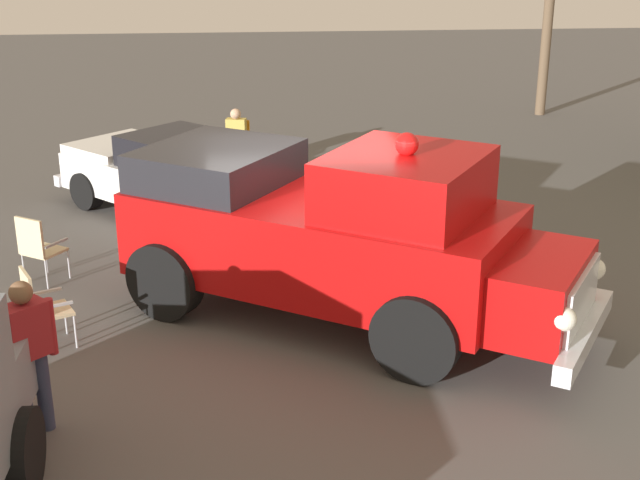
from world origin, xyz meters
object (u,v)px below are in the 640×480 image
Objects in this scene: vintage_fire_truck at (336,232)px; classic_hot_rod at (173,173)px; lawn_chair_near_truck at (237,142)px; spectator_standing at (28,348)px; lawn_chair_spare at (37,245)px; spectator_seated at (235,138)px; lawn_chair_by_car at (39,303)px.

vintage_fire_truck is 5.15m from classic_hot_rod.
spectator_standing is at bearing 168.14° from lawn_chair_near_truck.
lawn_chair_spare is at bearing 11.13° from spectator_standing.
vintage_fire_truck is at bearing -152.23° from classic_hot_rod.
lawn_chair_near_truck is at bearing -13.84° from spectator_seated.
vintage_fire_truck reaches higher than spectator_seated.
lawn_chair_spare is (2.03, 0.45, 0.00)m from lawn_chair_by_car.
vintage_fire_truck is at bearing -53.92° from spectator_standing.
lawn_chair_near_truck is 0.79× the size of spectator_seated.
lawn_chair_spare is at bearing 150.53° from classic_hot_rod.
vintage_fire_truck is 4.11m from spectator_standing.
spectator_standing reaches higher than lawn_chair_spare.
classic_hot_rod reaches higher than spectator_seated.
lawn_chair_by_car is 1.98m from spectator_standing.
lawn_chair_near_truck and lawn_chair_by_car have the same top height.
vintage_fire_truck reaches higher than lawn_chair_spare.
spectator_seated is at bearing 166.16° from lawn_chair_near_truck.
lawn_chair_by_car is 8.05m from spectator_seated.
lawn_chair_by_car is at bearing 166.00° from classic_hot_rod.
lawn_chair_spare is (-3.01, 1.70, -0.16)m from classic_hot_rod.
lawn_chair_near_truck is 9.97m from spectator_standing.
classic_hot_rod is 5.19m from lawn_chair_by_car.
classic_hot_rod reaches higher than lawn_chair_near_truck.
lawn_chair_by_car is 0.79× the size of spectator_seated.
classic_hot_rod is 7.02m from spectator_standing.
lawn_chair_spare is at bearing 12.40° from lawn_chair_by_car.
vintage_fire_truck is 1.41× the size of classic_hot_rod.
lawn_chair_by_car is at bearing 163.12° from lawn_chair_near_truck.
lawn_chair_by_car is at bearing 9.79° from spectator_standing.
vintage_fire_truck is 3.73m from lawn_chair_by_car.
vintage_fire_truck is 6.05× the size of lawn_chair_spare.
lawn_chair_spare is 6.33m from spectator_seated.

